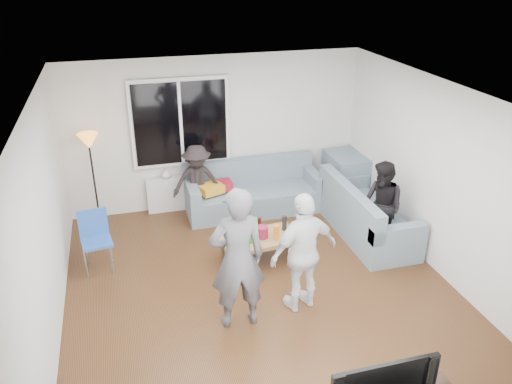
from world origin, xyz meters
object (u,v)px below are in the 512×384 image
object	(u,v)px
sofa_back_section	(254,188)
spectator_back	(197,182)
sofa_right_section	(368,210)
spectator_right	(382,206)
side_chair	(97,243)
coffee_table	(260,249)
floor_lamp	(94,181)
player_right	(304,253)
player_left	(238,259)
television	(378,381)

from	to	relation	value
sofa_back_section	spectator_back	bearing A→B (deg)	178.21
sofa_right_section	spectator_right	distance (m)	0.47
sofa_right_section	side_chair	size ratio (longest dim) A/B	2.33
spectator_right	spectator_back	world-z (taller)	spectator_right
coffee_table	floor_lamp	world-z (taller)	floor_lamp
side_chair	player_right	xyz separation A→B (m)	(2.45, -1.54, 0.35)
sofa_right_section	side_chair	distance (m)	4.07
sofa_back_section	spectator_back	size ratio (longest dim) A/B	1.81
player_left	spectator_right	distance (m)	2.72
coffee_table	player_left	size ratio (longest dim) A/B	0.62
side_chair	television	bearing A→B (deg)	-64.65
sofa_back_section	side_chair	world-z (taller)	side_chair
side_chair	spectator_right	bearing A→B (deg)	-15.19
sofa_back_section	coffee_table	distance (m)	1.65
player_right	coffee_table	bearing A→B (deg)	-92.15
spectator_right	player_right	bearing A→B (deg)	-72.13
coffee_table	spectator_back	size ratio (longest dim) A/B	0.87
sofa_right_section	player_right	bearing A→B (deg)	131.68
player_left	spectator_back	size ratio (longest dim) A/B	1.40
spectator_back	player_right	bearing A→B (deg)	-68.45
player_right	sofa_back_section	bearing A→B (deg)	-106.17
floor_lamp	player_left	world-z (taller)	player_left
sofa_right_section	player_left	world-z (taller)	player_left
player_left	floor_lamp	bearing A→B (deg)	-62.03
sofa_back_section	coffee_table	world-z (taller)	sofa_back_section
sofa_back_section	sofa_right_section	world-z (taller)	same
sofa_back_section	player_right	bearing A→B (deg)	-92.59
coffee_table	sofa_right_section	bearing A→B (deg)	9.52
side_chair	floor_lamp	bearing A→B (deg)	81.78
coffee_table	player_right	size ratio (longest dim) A/B	0.71
player_left	side_chair	bearing A→B (deg)	-45.80
player_left	spectator_back	xyz separation A→B (m)	(0.01, 2.86, -0.26)
coffee_table	television	size ratio (longest dim) A/B	1.13
coffee_table	floor_lamp	xyz separation A→B (m)	(-2.23, 1.77, 0.58)
player_right	spectator_back	world-z (taller)	player_right
side_chair	spectator_right	xyz separation A→B (m)	(4.07, -0.50, 0.25)
player_left	television	distance (m)	2.10
sofa_right_section	television	xyz separation A→B (m)	(-1.69, -3.48, 0.30)
sofa_back_section	floor_lamp	xyz separation A→B (m)	(-2.58, 0.17, 0.36)
side_chair	player_left	xyz separation A→B (m)	(1.61, -1.64, 0.46)
sofa_back_section	player_right	xyz separation A→B (m)	(-0.12, -2.73, 0.35)
spectator_back	coffee_table	bearing A→B (deg)	-64.87
sofa_back_section	television	distance (m)	4.78
sofa_back_section	sofa_right_section	size ratio (longest dim) A/B	1.15
spectator_right	sofa_right_section	bearing A→B (deg)	165.05
sofa_right_section	spectator_right	bearing A→B (deg)	-180.00
floor_lamp	spectator_right	bearing A→B (deg)	-24.49
coffee_table	television	bearing A→B (deg)	-87.26
side_chair	spectator_back	size ratio (longest dim) A/B	0.68
player_right	player_left	bearing A→B (deg)	-6.87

